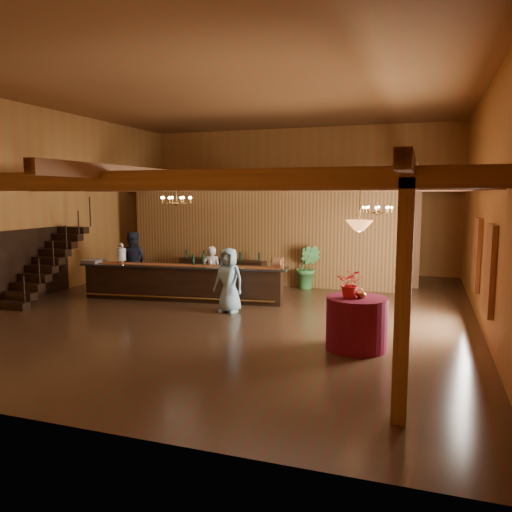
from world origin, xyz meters
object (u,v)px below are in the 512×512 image
(raffle_drum, at_px, (277,262))
(pendant_lamp, at_px, (359,225))
(staff_second, at_px, (132,261))
(beverage_dispenser, at_px, (121,253))
(floor_plant, at_px, (308,267))
(round_table, at_px, (357,323))
(tasting_bar, at_px, (183,282))
(chandelier_right, at_px, (377,209))
(backbar_shelf, at_px, (222,272))
(guest, at_px, (229,280))
(chandelier_left, at_px, (177,200))
(bartender, at_px, (212,271))

(raffle_drum, distance_m, pendant_lamp, 4.31)
(staff_second, bearing_deg, beverage_dispenser, 92.16)
(floor_plant, bearing_deg, round_table, -68.28)
(tasting_bar, height_order, chandelier_right, chandelier_right)
(backbar_shelf, distance_m, guest, 3.90)
(guest, xyz_separation_m, floor_plant, (1.20, 3.70, -0.12))
(beverage_dispenser, height_order, backbar_shelf, beverage_dispenser)
(beverage_dispenser, relative_size, backbar_shelf, 0.20)
(chandelier_left, distance_m, bartender, 2.67)
(staff_second, bearing_deg, bartender, 172.11)
(raffle_drum, relative_size, staff_second, 0.18)
(pendant_lamp, xyz_separation_m, bartender, (-4.70, 3.73, -1.66))
(bartender, bearing_deg, staff_second, -8.67)
(backbar_shelf, distance_m, chandelier_right, 5.58)
(backbar_shelf, bearing_deg, staff_second, -134.94)
(tasting_bar, xyz_separation_m, raffle_drum, (2.70, 0.29, 0.66))
(tasting_bar, bearing_deg, backbar_shelf, 80.22)
(round_table, height_order, floor_plant, floor_plant)
(bartender, distance_m, floor_plant, 3.14)
(round_table, bearing_deg, beverage_dispenser, 158.76)
(beverage_dispenser, height_order, floor_plant, beverage_dispenser)
(backbar_shelf, bearing_deg, floor_plant, 7.69)
(bartender, height_order, staff_second, staff_second)
(chandelier_left, xyz_separation_m, guest, (1.47, -0.07, -2.02))
(backbar_shelf, relative_size, guest, 1.81)
(tasting_bar, relative_size, beverage_dispenser, 10.01)
(tasting_bar, distance_m, raffle_drum, 2.79)
(chandelier_right, bearing_deg, beverage_dispenser, -166.07)
(beverage_dispenser, distance_m, pendant_lamp, 7.73)
(tasting_bar, relative_size, staff_second, 3.25)
(guest, relative_size, floor_plant, 1.18)
(round_table, height_order, chandelier_left, chandelier_left)
(pendant_lamp, xyz_separation_m, floor_plant, (-2.28, 5.73, -1.70))
(round_table, xyz_separation_m, chandelier_left, (-4.95, 2.10, 2.33))
(pendant_lamp, xyz_separation_m, guest, (-3.48, 2.03, -1.58))
(chandelier_left, xyz_separation_m, chandelier_right, (4.86, 2.42, -0.27))
(beverage_dispenser, height_order, round_table, beverage_dispenser)
(raffle_drum, xyz_separation_m, backbar_shelf, (-2.57, 2.30, -0.75))
(backbar_shelf, xyz_separation_m, guest, (1.65, -3.51, 0.40))
(raffle_drum, height_order, chandelier_right, chandelier_right)
(pendant_lamp, bearing_deg, chandelier_right, 91.07)
(chandelier_right, bearing_deg, raffle_drum, -152.71)
(raffle_drum, relative_size, pendant_lamp, 0.38)
(beverage_dispenser, xyz_separation_m, pendant_lamp, (7.13, -2.77, 1.12))
(floor_plant, bearing_deg, bartender, -140.36)
(pendant_lamp, relative_size, guest, 0.55)
(tasting_bar, relative_size, guest, 3.64)
(backbar_shelf, bearing_deg, tasting_bar, -88.83)
(raffle_drum, distance_m, guest, 1.56)
(beverage_dispenser, relative_size, chandelier_right, 0.75)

